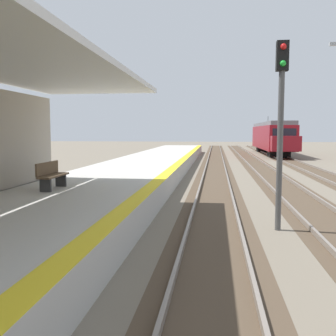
% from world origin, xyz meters
% --- Properties ---
extents(station_platform, '(5.00, 80.00, 0.91)m').
position_xyz_m(station_platform, '(-2.50, 16.00, 0.45)').
color(station_platform, '#B7B5AD').
rests_on(station_platform, ground).
extents(track_pair_nearest_platform, '(2.34, 120.00, 0.16)m').
position_xyz_m(track_pair_nearest_platform, '(1.90, 20.00, 0.05)').
color(track_pair_nearest_platform, '#4C3D2D').
rests_on(track_pair_nearest_platform, ground).
extents(track_pair_middle, '(2.34, 120.00, 0.16)m').
position_xyz_m(track_pair_middle, '(5.30, 20.00, 0.05)').
color(track_pair_middle, '#4C3D2D').
rests_on(track_pair_middle, ground).
extents(approaching_train, '(2.93, 19.60, 4.76)m').
position_xyz_m(approaching_train, '(8.70, 51.92, 2.18)').
color(approaching_train, maroon).
rests_on(approaching_train, ground).
extents(rail_signal_post, '(0.32, 0.34, 5.20)m').
position_xyz_m(rail_signal_post, '(3.68, 14.47, 3.19)').
color(rail_signal_post, '#4C4C4C').
rests_on(rail_signal_post, ground).
extents(platform_bench, '(0.45, 1.60, 0.88)m').
position_xyz_m(platform_bench, '(-3.37, 15.40, 1.37)').
color(platform_bench, brown).
rests_on(platform_bench, station_platform).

